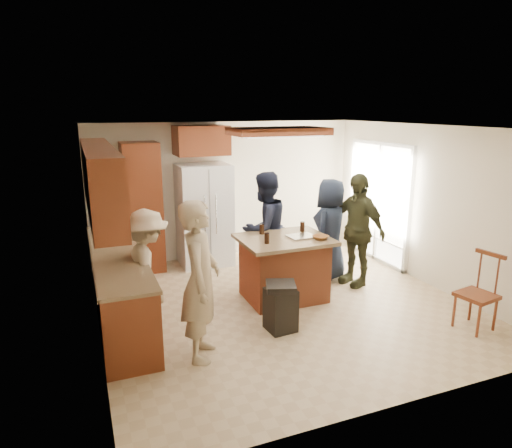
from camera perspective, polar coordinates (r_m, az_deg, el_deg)
name	(u,v)px	position (r m, az deg, el deg)	size (l,w,h in m)	color
room_shell	(442,201)	(10.17, 22.22, 2.65)	(8.00, 5.20, 5.00)	tan
person_front_left	(200,281)	(5.07, -6.96, -7.09)	(0.66, 0.48, 1.82)	tan
person_behind_left	(264,228)	(7.21, 1.06, -0.53)	(0.87, 0.54, 1.79)	black
person_behind_right	(330,230)	(7.47, 9.24, -0.71)	(0.81, 0.53, 1.66)	black
person_side_right	(356,230)	(7.30, 12.44, -0.71)	(1.05, 0.54, 1.78)	#34361F
person_counter	(148,269)	(5.96, -13.34, -5.48)	(0.99, 0.46, 1.54)	tan
left_cabinetry	(113,250)	(6.19, -17.44, -3.18)	(0.64, 3.00, 2.30)	maroon
back_wall_units	(158,190)	(7.94, -12.18, 4.12)	(1.80, 0.60, 2.45)	maroon
refrigerator	(204,215)	(8.12, -6.46, 1.13)	(0.90, 0.76, 1.80)	white
kitchen_island	(284,268)	(6.72, 3.50, -5.47)	(1.28, 1.03, 0.93)	#A84C2B
island_items	(300,235)	(6.60, 5.58, -1.38)	(0.97, 0.74, 0.15)	silver
trash_bin	(281,306)	(5.85, 3.10, -10.25)	(0.46, 0.46, 0.63)	black
spindle_chair	(478,295)	(6.47, 25.96, -7.99)	(0.48, 0.48, 0.99)	maroon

